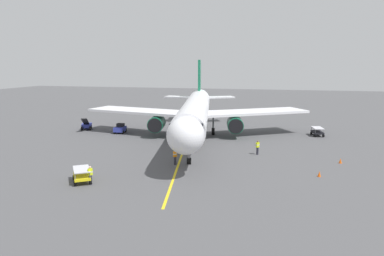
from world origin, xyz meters
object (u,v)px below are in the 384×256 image
ground_crew_marshaller (90,175)px  ground_crew_loader (175,157)px  tug_portside (120,129)px  belt_loader_starboard_side (87,125)px  baggage_cart_near_nose (317,132)px  airplane (195,111)px  safety_cone_nose_right (340,161)px  safety_cone_nose_left (319,174)px  ground_crew_wing_walker (258,147)px  baggage_cart_rear_apron (82,175)px

ground_crew_marshaller → ground_crew_loader: (-5.49, -8.05, 0.00)m
tug_portside → belt_loader_starboard_side: belt_loader_starboard_side is taller
ground_crew_marshaller → baggage_cart_near_nose: bearing=-127.4°
tug_portside → airplane: bearing=175.2°
safety_cone_nose_right → ground_crew_marshaller: bearing=29.7°
safety_cone_nose_left → safety_cone_nose_right: (-2.69, -5.57, 0.00)m
airplane → baggage_cart_near_nose: size_ratio=14.35×
baggage_cart_near_nose → airplane: bearing=19.9°
ground_crew_wing_walker → safety_cone_nose_right: bearing=169.4°
airplane → ground_crew_marshaller: (4.28, 22.18, -3.12)m
tug_portside → safety_cone_nose_right: size_ratio=4.50×
baggage_cart_near_nose → baggage_cart_rear_apron: same height
ground_crew_loader → airplane: bearing=-85.1°
tug_portside → baggage_cart_rear_apron: tug_portside is taller
safety_cone_nose_right → safety_cone_nose_left: bearing=64.2°
safety_cone_nose_left → safety_cone_nose_right: 6.18m
airplane → baggage_cart_near_nose: bearing=-160.1°
airplane → ground_crew_wing_walker: (-9.50, 7.44, -3.12)m
ground_crew_marshaller → baggage_cart_rear_apron: size_ratio=0.58×
tug_portside → safety_cone_nose_left: 32.45m
ground_crew_marshaller → airplane: bearing=-100.9°
ground_crew_marshaller → safety_cone_nose_left: 21.52m
safety_cone_nose_left → safety_cone_nose_right: size_ratio=1.00×
safety_cone_nose_left → airplane: bearing=-42.8°
ground_crew_marshaller → baggage_cart_near_nose: 35.90m
airplane → baggage_cart_rear_apron: size_ratio=13.69×
baggage_cart_near_nose → baggage_cart_rear_apron: bearing=50.9°
ground_crew_marshaller → safety_cone_nose_left: size_ratio=3.11×
airplane → ground_crew_wing_walker: 12.46m
baggage_cart_rear_apron → airplane: bearing=-103.9°
ground_crew_marshaller → safety_cone_nose_left: ground_crew_marshaller is taller
airplane → safety_cone_nose_left: (-15.89, 14.71, -3.73)m
ground_crew_marshaller → ground_crew_wing_walker: (-13.78, -14.74, 0.00)m
airplane → tug_portside: 12.95m
belt_loader_starboard_side → safety_cone_nose_left: (-35.21, 17.33, -0.44)m
airplane → ground_crew_loader: airplane is taller
tug_portside → baggage_cart_rear_apron: 23.89m
ground_crew_marshaller → belt_loader_starboard_side: bearing=-58.8°
baggage_cart_near_nose → tug_portside: tug_portside is taller
ground_crew_loader → ground_crew_marshaller: bearing=55.7°
ground_crew_marshaller → safety_cone_nose_right: (-22.86, -13.04, -0.61)m
ground_crew_marshaller → ground_crew_wing_walker: size_ratio=1.00×
ground_crew_marshaller → baggage_cart_near_nose: size_ratio=0.61×
airplane → ground_crew_wing_walker: airplane is taller
ground_crew_loader → safety_cone_nose_left: size_ratio=3.11×
tug_portside → belt_loader_starboard_side: 7.02m
belt_loader_starboard_side → baggage_cart_rear_apron: 28.09m
ground_crew_loader → baggage_cart_rear_apron: size_ratio=0.58×
ground_crew_marshaller → belt_loader_starboard_side: belt_loader_starboard_side is taller
ground_crew_wing_walker → baggage_cart_rear_apron: size_ratio=0.58×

